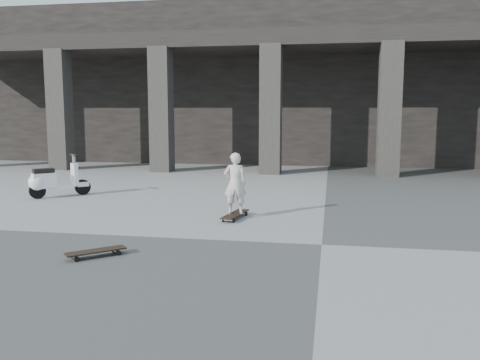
% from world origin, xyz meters
% --- Properties ---
extents(ground, '(90.00, 90.00, 0.00)m').
position_xyz_m(ground, '(0.00, 0.00, 0.00)').
color(ground, '#464644').
rests_on(ground, ground).
extents(colonnade, '(28.00, 8.82, 6.00)m').
position_xyz_m(colonnade, '(-0.00, 13.77, 3.03)').
color(colonnade, black).
rests_on(colonnade, ground).
extents(longboard, '(0.38, 0.98, 0.10)m').
position_xyz_m(longboard, '(-1.60, 1.58, 0.08)').
color(longboard, black).
rests_on(longboard, ground).
extents(skateboard_spare, '(0.72, 0.69, 0.09)m').
position_xyz_m(skateboard_spare, '(-2.99, -1.19, 0.07)').
color(skateboard_spare, black).
rests_on(skateboard_spare, ground).
extents(child, '(0.44, 0.32, 1.12)m').
position_xyz_m(child, '(-1.60, 1.58, 0.66)').
color(child, beige).
rests_on(child, longboard).
extents(scooter, '(1.08, 1.07, 0.97)m').
position_xyz_m(scooter, '(-6.20, 3.10, 0.38)').
color(scooter, black).
rests_on(scooter, ground).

